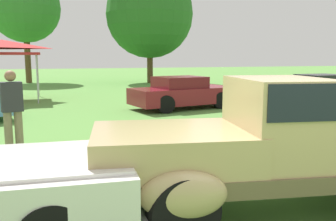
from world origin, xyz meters
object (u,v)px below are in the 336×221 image
Objects in this scene: feature_pickup_truck at (272,144)px; canopy_tent_left_field at (2,46)px; show_car_charcoal at (323,89)px; spectator_between_cars at (12,109)px; show_car_burgundy at (183,93)px.

feature_pickup_truck is 1.45× the size of canopy_tent_left_field.
feature_pickup_truck is 1.12× the size of show_car_charcoal.
feature_pickup_truck reaches higher than spectator_between_cars.
spectator_between_cars is (-11.93, -4.42, 0.31)m from show_car_charcoal.
feature_pickup_truck reaches higher than show_car_charcoal.
show_car_burgundy is at bearing 75.44° from feature_pickup_truck.
feature_pickup_truck reaches higher than show_car_burgundy.
show_car_charcoal is (8.62, 8.50, -0.27)m from feature_pickup_truck.
show_car_burgundy is 8.45m from canopy_tent_left_field.
canopy_tent_left_field is at bearing 107.58° from feature_pickup_truck.
feature_pickup_truck is at bearing -51.01° from spectator_between_cars.
show_car_burgundy and show_car_charcoal have the same top height.
show_car_charcoal is 12.72m from spectator_between_cars.
show_car_burgundy is at bearing 40.73° from spectator_between_cars.
show_car_charcoal is at bearing 20.32° from spectator_between_cars.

